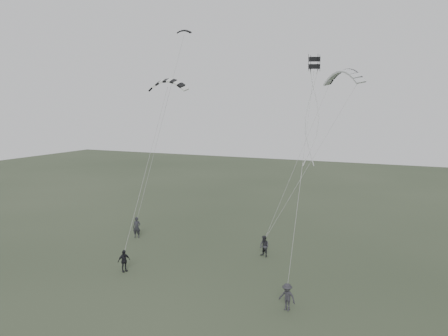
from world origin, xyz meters
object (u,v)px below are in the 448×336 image
at_px(kite_dark_small, 184,31).
at_px(kite_pale_large, 344,71).
at_px(flyer_left, 137,227).
at_px(flyer_right, 264,246).
at_px(flyer_far, 287,297).
at_px(kite_striped, 168,80).
at_px(kite_box, 314,63).
at_px(flyer_center, 124,261).

relative_size(kite_dark_small, kite_pale_large, 0.29).
relative_size(flyer_left, kite_dark_small, 1.43).
bearing_deg(flyer_right, kite_pale_large, 94.43).
bearing_deg(kite_dark_small, kite_pale_large, 5.06).
relative_size(flyer_far, kite_pale_large, 0.36).
height_order(flyer_far, kite_pale_large, kite_pale_large).
height_order(flyer_far, kite_striped, kite_striped).
relative_size(flyer_right, kite_box, 2.32).
relative_size(flyer_far, kite_striped, 0.49).
bearing_deg(kite_dark_small, flyer_center, -101.39).
bearing_deg(flyer_left, flyer_center, -82.02).
bearing_deg(kite_striped, kite_pale_large, 28.74).
height_order(flyer_left, kite_striped, kite_striped).
distance_m(flyer_left, kite_striped, 13.53).
relative_size(flyer_left, kite_striped, 0.57).
relative_size(kite_dark_small, kite_box, 1.82).
relative_size(flyer_right, flyer_center, 1.05).
xyz_separation_m(flyer_right, flyer_center, (-8.21, -7.15, -0.04)).
bearing_deg(flyer_right, flyer_far, -36.81).
height_order(flyer_right, kite_striped, kite_striped).
bearing_deg(flyer_left, flyer_far, -48.01).
bearing_deg(flyer_right, flyer_left, -154.62).
height_order(flyer_left, kite_dark_small, kite_dark_small).
distance_m(kite_dark_small, kite_striped, 6.60).
bearing_deg(kite_box, kite_dark_small, 130.11).
xyz_separation_m(flyer_center, kite_box, (12.72, 2.98, 13.71)).
distance_m(kite_dark_small, kite_pale_large, 15.13).
height_order(flyer_right, kite_pale_large, kite_pale_large).
bearing_deg(kite_pale_large, kite_dark_small, -120.49).
xyz_separation_m(flyer_left, kite_box, (16.77, -4.33, 13.56)).
bearing_deg(flyer_center, kite_striped, 29.89).
bearing_deg(flyer_right, flyer_center, -112.84).
bearing_deg(kite_dark_small, kite_striped, -96.40).
distance_m(flyer_left, kite_box, 22.00).
height_order(flyer_left, flyer_far, flyer_left).
bearing_deg(kite_striped, flyer_left, 166.90).
height_order(kite_dark_small, kite_pale_large, kite_dark_small).
xyz_separation_m(flyer_center, kite_dark_small, (-1.30, 11.60, 17.93)).
bearing_deg(flyer_center, flyer_far, -68.25).
distance_m(flyer_left, flyer_right, 12.26).
height_order(flyer_right, flyer_far, flyer_right).
distance_m(flyer_left, flyer_far, 18.48).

